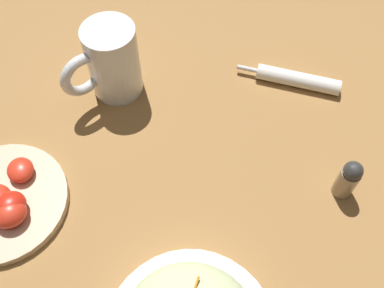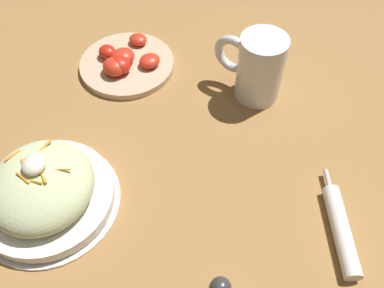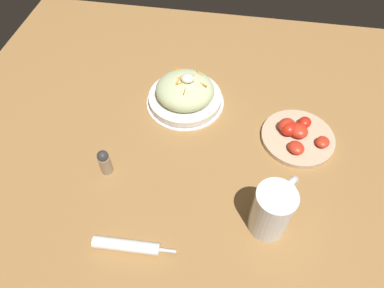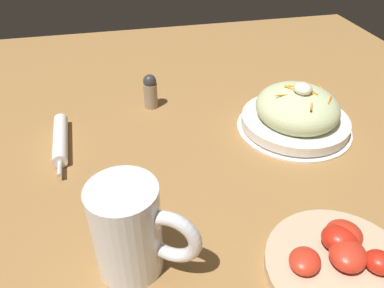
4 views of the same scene
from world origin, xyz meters
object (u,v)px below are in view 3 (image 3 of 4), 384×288
object	(u,v)px
salad_plate	(185,93)
beer_mug	(272,211)
salt_shaker	(105,162)
tomato_plate	(297,135)
napkin_roll	(127,246)

from	to	relation	value
salad_plate	beer_mug	xyz separation A→B (m)	(-0.25, 0.34, 0.02)
salt_shaker	tomato_plate	bearing A→B (deg)	-158.72
beer_mug	tomato_plate	size ratio (longest dim) A/B	0.68
salad_plate	beer_mug	bearing A→B (deg)	126.17
salt_shaker	napkin_roll	bearing A→B (deg)	119.91
beer_mug	napkin_roll	bearing A→B (deg)	20.10
salad_plate	tomato_plate	world-z (taller)	salad_plate
salad_plate	salt_shaker	distance (m)	0.30
napkin_roll	salt_shaker	xyz separation A→B (m)	(0.11, -0.18, 0.02)
salt_shaker	salad_plate	bearing A→B (deg)	-119.35
tomato_plate	napkin_roll	bearing A→B (deg)	45.43
tomato_plate	salt_shaker	xyz separation A→B (m)	(0.46, 0.18, 0.02)
salad_plate	salt_shaker	xyz separation A→B (m)	(0.15, 0.26, 0.00)
salad_plate	napkin_roll	bearing A→B (deg)	84.49
napkin_roll	beer_mug	bearing A→B (deg)	-159.90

